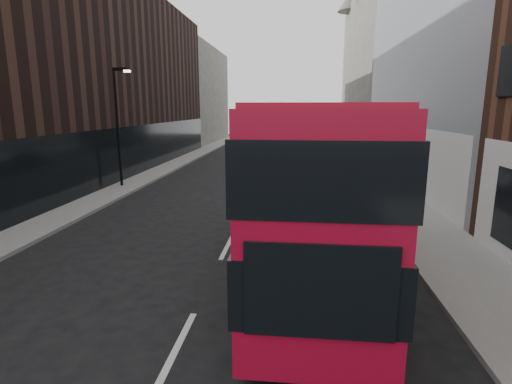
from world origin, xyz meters
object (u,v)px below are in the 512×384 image
(street_lamp, at_px, (119,119))
(car_a, at_px, (274,174))
(red_bus, at_px, (311,180))
(grey_bus, at_px, (303,130))
(car_c, at_px, (293,164))
(car_b, at_px, (311,173))

(street_lamp, height_order, car_a, street_lamp)
(red_bus, xyz_separation_m, grey_bus, (0.47, 39.20, -0.61))
(car_a, distance_m, car_c, 5.65)
(street_lamp, bearing_deg, red_bus, -46.16)
(street_lamp, bearing_deg, car_a, 12.21)
(car_a, height_order, car_c, car_a)
(street_lamp, height_order, red_bus, street_lamp)
(grey_bus, height_order, car_b, grey_bus)
(car_b, height_order, car_c, car_b)
(grey_bus, relative_size, car_b, 2.97)
(street_lamp, relative_size, car_a, 1.75)
(street_lamp, xyz_separation_m, car_c, (10.40, 7.53, -3.57))
(car_c, bearing_deg, car_a, -98.01)
(car_b, bearing_deg, car_c, 104.83)
(street_lamp, relative_size, car_b, 1.66)
(red_bus, bearing_deg, car_a, 98.42)
(street_lamp, distance_m, car_b, 12.41)
(grey_bus, height_order, car_a, grey_bus)
(red_bus, relative_size, grey_bus, 0.98)
(grey_bus, xyz_separation_m, car_c, (-1.12, -20.16, -1.51))
(grey_bus, xyz_separation_m, car_a, (-2.28, -25.69, -1.44))
(street_lamp, xyz_separation_m, car_b, (11.62, 2.64, -3.49))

